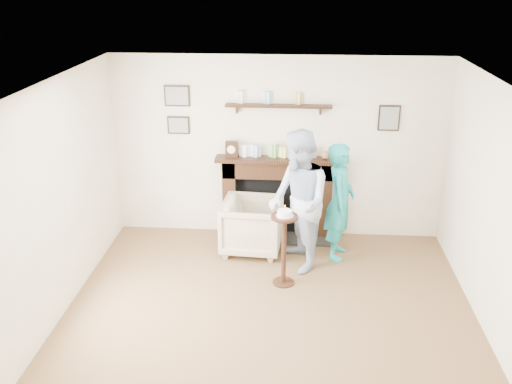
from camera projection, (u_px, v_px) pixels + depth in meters
ground at (267, 336)px, 5.87m from camera, size 5.00×5.00×0.00m
room_shell at (272, 165)px, 5.92m from camera, size 4.54×5.02×2.52m
armchair at (253, 250)px, 7.66m from camera, size 0.83×0.81×0.71m
man at (297, 266)px, 7.24m from camera, size 0.91×1.03×1.77m
woman at (337, 255)px, 7.52m from camera, size 0.44×0.61×1.53m
pedestal_table at (284, 236)px, 6.62m from camera, size 0.32×0.32×1.01m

